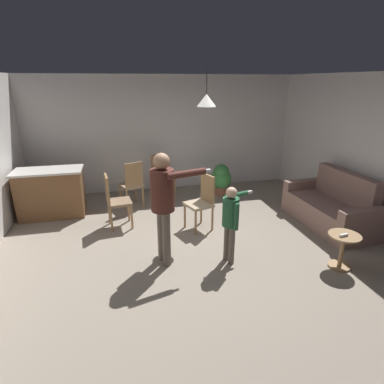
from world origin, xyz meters
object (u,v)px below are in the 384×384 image
at_px(potted_plant_corner, 221,178).
at_px(dining_chair_by_counter, 115,199).
at_px(couch_floral, 331,208).
at_px(kitchen_counter, 51,193).
at_px(side_table_by_couch, 343,247).
at_px(person_adult, 164,197).
at_px(dining_chair_spare, 132,183).
at_px(dining_chair_near_wall, 202,200).
at_px(spare_remote_on_table, 344,235).
at_px(dining_chair_centre_back, 162,174).
at_px(person_child, 231,217).

bearing_deg(potted_plant_corner, dining_chair_by_counter, -153.55).
distance_m(couch_floral, kitchen_counter, 5.37).
xyz_separation_m(side_table_by_couch, person_adult, (-2.43, 0.73, 0.70)).
bearing_deg(person_adult, kitchen_counter, -154.00).
bearing_deg(couch_floral, dining_chair_spare, 62.51).
height_order(side_table_by_couch, dining_chair_near_wall, dining_chair_near_wall).
distance_m(couch_floral, dining_chair_near_wall, 2.42).
bearing_deg(side_table_by_couch, couch_floral, 59.60).
bearing_deg(person_adult, couch_floral, 85.14).
xyz_separation_m(dining_chair_by_counter, dining_chair_near_wall, (1.52, -0.41, 0.00)).
height_order(dining_chair_by_counter, dining_chair_near_wall, same).
bearing_deg(side_table_by_couch, dining_chair_near_wall, 133.35).
bearing_deg(spare_remote_on_table, couch_floral, 58.65).
xyz_separation_m(side_table_by_couch, dining_chair_centre_back, (-2.08, 3.52, 0.22)).
distance_m(person_child, dining_chair_spare, 2.79).
bearing_deg(dining_chair_spare, dining_chair_by_counter, -132.61).
bearing_deg(dining_chair_centre_back, person_adult, 42.91).
xyz_separation_m(kitchen_counter, person_adult, (1.91, -2.20, 0.55)).
relative_size(side_table_by_couch, person_adult, 0.31).
bearing_deg(person_adult, dining_chair_centre_back, 157.80).
bearing_deg(dining_chair_by_counter, side_table_by_couch, 49.38).
bearing_deg(kitchen_counter, side_table_by_couch, -34.00).
height_order(kitchen_counter, side_table_by_couch, kitchen_counter).
bearing_deg(person_adult, person_child, 62.53).
distance_m(kitchen_counter, dining_chair_near_wall, 3.00).
bearing_deg(couch_floral, dining_chair_centre_back, 50.27).
xyz_separation_m(person_child, potted_plant_corner, (0.79, 2.79, -0.32)).
distance_m(kitchen_counter, potted_plant_corner, 3.65).
bearing_deg(person_child, dining_chair_centre_back, 173.83).
distance_m(dining_chair_near_wall, dining_chair_spare, 1.74).
height_order(kitchen_counter, dining_chair_near_wall, dining_chair_near_wall).
bearing_deg(person_child, side_table_by_couch, 53.75).
height_order(dining_chair_by_counter, dining_chair_centre_back, same).
height_order(couch_floral, dining_chair_centre_back, same).
height_order(couch_floral, kitchen_counter, couch_floral).
relative_size(couch_floral, side_table_by_couch, 3.51).
height_order(kitchen_counter, dining_chair_by_counter, dining_chair_by_counter).
bearing_deg(potted_plant_corner, dining_chair_centre_back, 171.48).
xyz_separation_m(side_table_by_couch, spare_remote_on_table, (-0.05, -0.03, 0.21)).
distance_m(person_adult, potted_plant_corner, 3.16).
bearing_deg(dining_chair_centre_back, spare_remote_on_table, 79.90).
bearing_deg(person_child, dining_chair_near_wall, 168.01).
bearing_deg(dining_chair_spare, person_child, -83.79).
distance_m(kitchen_counter, dining_chair_centre_back, 2.34).
relative_size(dining_chair_by_counter, dining_chair_near_wall, 1.00).
height_order(dining_chair_by_counter, dining_chair_spare, same).
bearing_deg(potted_plant_corner, side_table_by_couch, -77.84).
xyz_separation_m(couch_floral, kitchen_counter, (-5.11, 1.63, 0.15)).
height_order(dining_chair_by_counter, spare_remote_on_table, dining_chair_by_counter).
distance_m(dining_chair_centre_back, spare_remote_on_table, 4.09).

